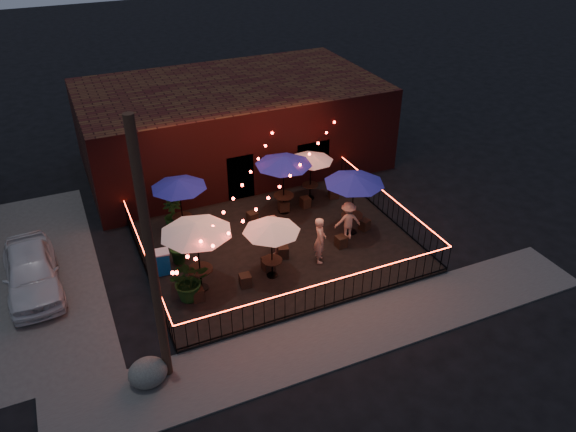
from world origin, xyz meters
The scene contains 36 objects.
ground centered at (0.00, 0.00, 0.00)m, with size 110.00×110.00×0.00m, color black.
patio centered at (0.00, 2.00, 0.07)m, with size 10.00×8.00×0.15m, color black.
sidewalk centered at (0.00, -3.25, 0.03)m, with size 18.00×2.50×0.05m, color #474442.
brick_building centered at (1.00, 9.99, 2.00)m, with size 14.00×8.00×4.00m.
utility_pole centered at (-5.40, -2.60, 4.00)m, with size 0.26×0.26×8.00m, color #3D2319.
fence_front centered at (0.00, -2.00, 0.66)m, with size 10.00×0.04×1.04m.
fence_left centered at (-5.00, 2.00, 0.66)m, with size 0.04×8.00×1.04m.
fence_right centered at (5.00, 2.00, 0.66)m, with size 0.04×8.00×1.04m.
festoon_lights centered at (-1.01, 1.70, 2.52)m, with size 10.02×8.72×1.32m.
cafe_table_0 centered at (-3.43, 0.63, 2.59)m, with size 2.74×2.74×2.67m.
cafe_table_1 centered at (-3.07, 4.32, 2.34)m, with size 2.67×2.67×2.40m.
cafe_table_2 centered at (-0.92, 0.29, 2.17)m, with size 2.47×2.47×2.21m.
cafe_table_3 centered at (1.23, 4.18, 2.52)m, with size 2.89×2.89×2.60m.
cafe_table_4 centered at (3.06, 1.64, 2.52)m, with size 2.42×2.42×2.59m.
cafe_table_5 centered at (2.77, 4.80, 2.11)m, with size 2.45×2.45×2.15m.
bistro_chair_0 centered at (-3.71, 0.09, 0.38)m, with size 0.38×0.38×0.45m, color black.
bistro_chair_1 centered at (-2.00, 0.13, 0.38)m, with size 0.39×0.39×0.46m, color black.
bistro_chair_2 centered at (-3.62, 3.33, 0.39)m, with size 0.40×0.40×0.48m, color black.
bistro_chair_3 centered at (-2.82, 3.49, 0.37)m, with size 0.37×0.37×0.44m, color black.
bistro_chair_4 centered at (-0.91, 0.70, 0.39)m, with size 0.41×0.41×0.48m, color black.
bistro_chair_5 centered at (-0.11, 1.17, 0.38)m, with size 0.39×0.39×0.46m, color black.
bistro_chair_6 centered at (-0.28, 3.95, 0.38)m, with size 0.39×0.39×0.46m, color black.
bistro_chair_7 centered at (1.26, 4.26, 0.40)m, with size 0.42×0.42×0.49m, color black.
bistro_chair_8 centered at (2.20, 0.90, 0.38)m, with size 0.38×0.38×0.45m, color black.
bistro_chair_9 centered at (3.65, 1.60, 0.37)m, with size 0.37×0.37×0.43m, color black.
bistro_chair_10 centered at (2.25, 4.18, 0.38)m, with size 0.38×0.38×0.45m, color black.
bistro_chair_11 centered at (3.74, 4.41, 0.39)m, with size 0.40×0.40×0.48m, color black.
patron_a centered at (1.03, 0.43, 1.07)m, with size 0.67×0.44×1.83m, color tan.
patron_b centered at (-0.34, 1.60, 0.95)m, with size 0.77×0.60×1.59m, color tan.
patron_c centered at (2.71, 1.34, 0.94)m, with size 1.03×0.59×1.59m, color #CBAD87.
potted_shrub_a centered at (-3.91, 0.29, 0.88)m, with size 1.32×1.14×1.47m, color #18380D.
potted_shrub_b centered at (-3.67, 2.44, 0.85)m, with size 0.77×0.62×1.40m, color #1E4012.
potted_shrub_c centered at (-3.34, 4.76, 0.82)m, with size 0.75×0.75×1.33m, color #134110.
cooler centered at (-4.50, 2.06, 0.61)m, with size 0.73×0.56×0.91m.
boulder centered at (-5.99, -2.71, 0.39)m, with size 1.00×0.85×0.78m, color #494944.
car_white centered at (-8.71, 3.14, 0.75)m, with size 1.77×4.39×1.50m, color silver.
Camera 1 is at (-6.92, -14.56, 12.46)m, focal length 35.00 mm.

